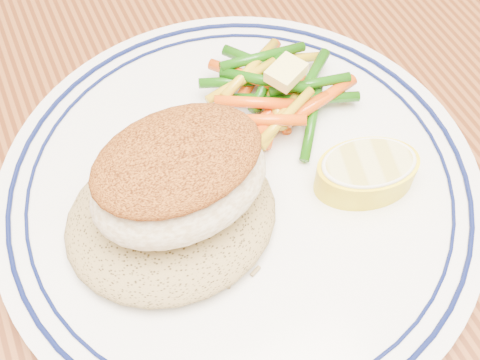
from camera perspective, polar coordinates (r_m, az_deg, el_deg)
name	(u,v)px	position (r m, az deg, el deg)	size (l,w,h in m)	color
dining_table	(269,279)	(0.46, 2.74, -9.35)	(1.50, 0.90, 0.75)	#532610
plate	(240,189)	(0.37, 0.00, -0.89)	(0.30, 0.30, 0.02)	silver
rice_pilaf	(171,215)	(0.34, -6.58, -3.29)	(0.12, 0.11, 0.02)	olive
fish_fillet	(179,177)	(0.32, -5.79, 0.32)	(0.11, 0.08, 0.05)	#F8EECD
vegetable_pile	(276,91)	(0.39, 3.40, 8.41)	(0.10, 0.10, 0.03)	#E24C0B
butter_pat	(286,72)	(0.38, 4.39, 10.14)	(0.02, 0.02, 0.01)	#FEEE7C
lemon_wedge	(366,172)	(0.36, 11.89, 0.79)	(0.07, 0.07, 0.02)	yellow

